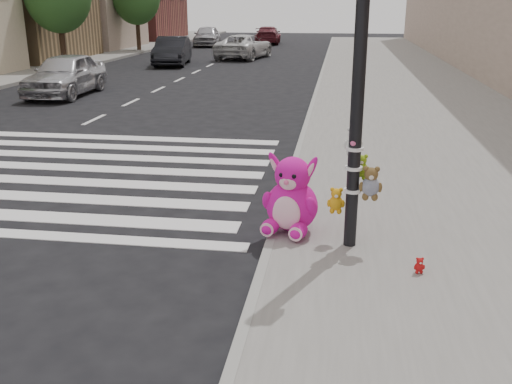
% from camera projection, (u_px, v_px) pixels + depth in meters
% --- Properties ---
extents(ground, '(120.00, 120.00, 0.00)m').
position_uv_depth(ground, '(110.00, 308.00, 6.22)').
color(ground, black).
rests_on(ground, ground).
extents(sidewalk_near, '(7.00, 80.00, 0.14)m').
position_uv_depth(sidewalk_near, '(439.00, 127.00, 14.91)').
color(sidewalk_near, slate).
rests_on(sidewalk_near, ground).
extents(sidewalk_far, '(6.00, 80.00, 0.14)m').
position_uv_depth(sidewalk_far, '(0.00, 72.00, 26.82)').
color(sidewalk_far, slate).
rests_on(sidewalk_far, ground).
extents(curb_edge, '(0.12, 80.00, 0.15)m').
position_uv_depth(curb_edge, '(307.00, 124.00, 15.38)').
color(curb_edge, gray).
rests_on(curb_edge, ground).
extents(signal_pole, '(0.69, 0.48, 4.00)m').
position_uv_depth(signal_pole, '(358.00, 121.00, 7.00)').
color(signal_pole, black).
rests_on(signal_pole, sidewalk_near).
extents(pink_bunny, '(0.85, 0.95, 1.12)m').
position_uv_depth(pink_bunny, '(291.00, 200.00, 7.82)').
color(pink_bunny, '#D8129A').
rests_on(pink_bunny, sidewalk_near).
extents(red_teddy, '(0.15, 0.12, 0.20)m').
position_uv_depth(red_teddy, '(419.00, 265.00, 6.69)').
color(red_teddy, red).
rests_on(red_teddy, sidewalk_near).
extents(car_silver_far, '(1.90, 4.42, 1.49)m').
position_uv_depth(car_silver_far, '(65.00, 74.00, 20.27)').
color(car_silver_far, '#B5B5BA').
rests_on(car_silver_far, ground).
extents(car_dark_far, '(2.16, 4.64, 1.47)m').
position_uv_depth(car_dark_far, '(172.00, 51.00, 30.25)').
color(car_dark_far, black).
rests_on(car_dark_far, ground).
extents(car_white_near, '(3.14, 5.33, 1.39)m').
position_uv_depth(car_white_near, '(244.00, 47.00, 33.86)').
color(car_white_near, silver).
rests_on(car_white_near, ground).
extents(car_maroon_near, '(2.24, 4.85, 1.37)m').
position_uv_depth(car_maroon_near, '(268.00, 35.00, 45.82)').
color(car_maroon_near, '#541821').
rests_on(car_maroon_near, ground).
extents(car_silver_deep, '(2.28, 4.65, 1.53)m').
position_uv_depth(car_silver_deep, '(207.00, 36.00, 43.52)').
color(car_silver_deep, '#A5A4A9').
rests_on(car_silver_deep, ground).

